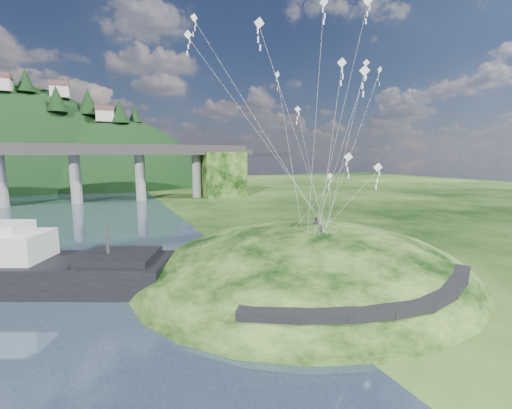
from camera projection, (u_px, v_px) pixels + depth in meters
name	position (u px, v px, depth m)	size (l,w,h in m)	color
ground	(243.00, 294.00, 30.36)	(320.00, 320.00, 0.00)	black
grass_hill	(307.00, 288.00, 35.67)	(36.00, 32.00, 13.00)	black
footpath	(392.00, 299.00, 24.36)	(22.29, 5.84, 0.83)	black
bridge	(27.00, 165.00, 81.10)	(160.00, 11.00, 15.00)	#2D2B2B
far_ridge	(3.00, 210.00, 123.42)	(153.00, 70.00, 94.50)	black
work_barge	(36.00, 267.00, 31.38)	(23.65, 15.46, 8.10)	black
wooden_dock	(153.00, 278.00, 32.89)	(14.54, 6.05, 1.03)	#392717
kite_flyers	(317.00, 219.00, 35.17)	(2.46, 3.82, 1.60)	#242730
kite_swarm	(316.00, 80.00, 32.40)	(20.96, 15.29, 16.94)	white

